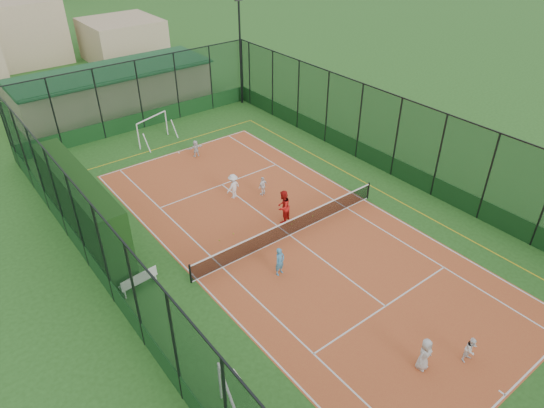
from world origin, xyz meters
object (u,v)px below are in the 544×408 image
Objects in this scene: coach at (283,207)px; white_bench at (138,280)px; child_near_right at (471,349)px; child_far_back at (196,148)px; clubhouse at (114,89)px; futsal_goal_far at (153,130)px; child_near_left at (425,354)px; child_far_right at (263,186)px; child_far_left at (233,186)px; floodlight_ne at (240,53)px; child_near_mid at (280,261)px.

white_bench is at bearing -24.21° from coach.
child_near_right is 0.99× the size of child_far_back.
child_far_back is 0.61× the size of coach.
clubhouse reaches higher than futsal_goal_far.
white_bench is 1.22× the size of child_near_left.
coach is (-0.77, -2.80, 0.35)m from child_far_right.
child_far_right is (1.29, -18.00, -0.99)m from clubhouse.
child_near_left is at bearing -92.47° from clubhouse.
child_near_left is 13.57m from child_far_right.
coach is (0.19, 11.37, 0.36)m from child_near_right.
child_far_left is (0.29, -9.52, -0.16)m from futsal_goal_far.
child_far_right is at bearing 74.55° from child_near_left.
child_far_right is at bearing 92.23° from child_near_right.
child_near_left reaches higher than child_far_back.
futsal_goal_far reaches higher than white_bench.
clubhouse is 13.45× the size of child_far_back.
child_far_back is (0.68, -11.43, -1.00)m from clubhouse.
child_far_left is 3.68m from coach.
floodlight_ne reaches higher than clubhouse.
child_far_left reaches higher than child_near_mid.
floodlight_ne is at bearing -142.67° from coach.
child_near_right is (0.84, -24.49, -0.34)m from futsal_goal_far.
child_near_mid is 4.22m from coach.
floodlight_ne is 15.12m from child_far_left.
child_near_left is (6.45, -10.40, 0.24)m from white_bench.
clubhouse is 18.07m from child_far_right.
child_near_right is 0.97× the size of child_far_right.
child_near_mid is at bearing 24.04° from coach.
child_near_right reaches higher than white_bench.
child_far_right is (1.52, -0.80, -0.17)m from child_far_left.
clubhouse is at bearing -113.55° from coach.
futsal_goal_far is 1.98× the size of child_near_left.
child_near_mid is (5.55, -3.07, 0.24)m from white_bench.
floodlight_ne is at bearing 38.64° from white_bench.
futsal_goal_far is 9.52m from child_far_left.
child_far_back reaches higher than child_near_right.
child_near_left is 1.23× the size of child_far_right.
white_bench is 0.94× the size of coach.
white_bench is 1.21× the size of child_near_mid.
child_near_right is at bearing -58.98° from white_bench.
coach is (0.75, -3.60, 0.18)m from child_far_left.
child_far_left is 0.81× the size of coach.
coach is at bearing 95.79° from child_far_back.
child_near_right is 0.75× the size of child_far_left.
child_near_right is (8.12, -11.26, 0.08)m from white_bench.
floodlight_ne is 5.54× the size of child_far_left.
white_bench is 6.35m from child_near_mid.
child_far_right is at bearing 50.16° from child_near_mid.
coach is at bearing -88.58° from clubhouse.
futsal_goal_far is at bearing 83.74° from child_near_left.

